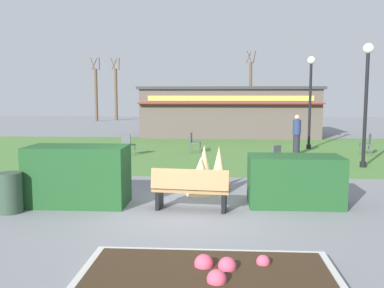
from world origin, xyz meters
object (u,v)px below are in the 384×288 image
(park_bench, at_px, (191,189))
(cafe_chair_west, at_px, (274,156))
(trash_bin, at_px, (10,193))
(person_strolling, at_px, (297,134))
(cafe_chair_east, at_px, (127,143))
(cafe_chair_center, at_px, (368,142))
(tree_right_bg, at_px, (96,93))
(lamppost_mid, at_px, (366,90))
(lamppost_far, at_px, (310,91))
(food_kiosk, at_px, (229,111))
(tree_center_bg, at_px, (250,90))
(parked_car_center_slot, at_px, (242,118))
(cafe_chair_north, at_px, (193,141))
(tree_left_bg, at_px, (116,93))
(parked_car_west_slot, at_px, (174,117))

(park_bench, bearing_deg, cafe_chair_west, 63.66)
(trash_bin, bearing_deg, cafe_chair_west, 39.95)
(park_bench, relative_size, person_strolling, 1.04)
(park_bench, height_order, cafe_chair_east, park_bench)
(cafe_chair_center, height_order, person_strolling, person_strolling)
(park_bench, relative_size, trash_bin, 2.00)
(tree_right_bg, bearing_deg, lamppost_mid, -56.01)
(park_bench, distance_m, lamppost_far, 12.24)
(cafe_chair_west, height_order, person_strolling, person_strolling)
(food_kiosk, distance_m, person_strolling, 8.65)
(food_kiosk, distance_m, tree_center_bg, 15.00)
(park_bench, distance_m, parked_car_center_slot, 26.11)
(parked_car_center_slot, bearing_deg, park_bench, -95.47)
(cafe_chair_north, distance_m, person_strolling, 4.42)
(tree_center_bg, bearing_deg, lamppost_mid, -85.43)
(cafe_chair_west, relative_size, parked_car_center_slot, 0.20)
(person_strolling, distance_m, tree_left_bg, 26.68)
(lamppost_mid, relative_size, food_kiosk, 0.40)
(cafe_chair_west, height_order, cafe_chair_east, same)
(tree_center_bg, bearing_deg, trash_bin, -102.98)
(tree_left_bg, height_order, tree_center_bg, tree_center_bg)
(lamppost_mid, distance_m, tree_right_bg, 29.75)
(lamppost_mid, height_order, cafe_chair_west, lamppost_mid)
(lamppost_far, height_order, food_kiosk, lamppost_far)
(trash_bin, bearing_deg, person_strolling, 50.61)
(tree_right_bg, bearing_deg, lamppost_far, -51.18)
(cafe_chair_west, distance_m, cafe_chair_east, 6.56)
(cafe_chair_east, distance_m, cafe_chair_center, 10.12)
(parked_car_west_slot, height_order, parked_car_center_slot, same)
(cafe_chair_east, bearing_deg, food_kiosk, 63.89)
(parked_car_west_slot, relative_size, tree_right_bg, 0.73)
(park_bench, relative_size, cafe_chair_west, 1.97)
(cafe_chair_center, height_order, parked_car_center_slot, parked_car_center_slot)
(food_kiosk, height_order, tree_center_bg, tree_center_bg)
(tree_center_bg, bearing_deg, cafe_chair_west, -92.46)
(park_bench, distance_m, person_strolling, 9.91)
(lamppost_mid, distance_m, parked_car_center_slot, 20.35)
(lamppost_mid, height_order, cafe_chair_north, lamppost_mid)
(tree_center_bg, bearing_deg, park_bench, -96.39)
(food_kiosk, distance_m, cafe_chair_east, 10.08)
(park_bench, height_order, tree_right_bg, tree_right_bg)
(cafe_chair_north, bearing_deg, lamppost_mid, -28.55)
(cafe_chair_center, bearing_deg, trash_bin, -138.39)
(cafe_chair_west, bearing_deg, tree_left_bg, 113.50)
(tree_center_bg, bearing_deg, lamppost_far, -86.62)
(lamppost_far, distance_m, parked_car_center_slot, 15.27)
(lamppost_far, height_order, trash_bin, lamppost_far)
(lamppost_mid, distance_m, food_kiosk, 12.21)
(food_kiosk, bearing_deg, lamppost_mid, -68.54)
(lamppost_mid, bearing_deg, cafe_chair_north, 151.45)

